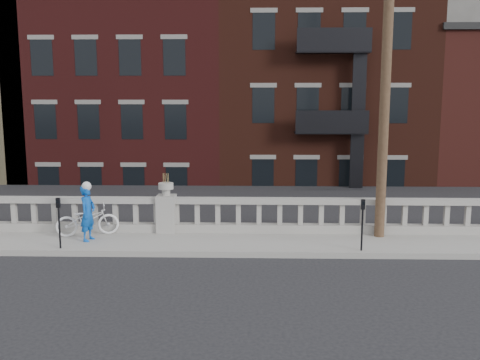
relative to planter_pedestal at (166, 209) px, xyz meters
The scene contains 10 objects.
ground 4.04m from the planter_pedestal, 90.00° to the right, with size 120.00×120.00×0.00m, color black.
sidewalk 1.21m from the planter_pedestal, 90.00° to the right, with size 32.00×2.20×0.15m, color gray.
balustrade 0.19m from the planter_pedestal, ahead, with size 28.00×0.34×1.03m.
planter_pedestal is the anchor object (origin of this frame).
lower_level 19.19m from the planter_pedestal, 88.31° to the left, with size 80.00×44.00×20.80m.
utility_pole 7.61m from the planter_pedestal, ahead, with size 1.60×0.28×10.00m.
parking_meter_b 3.13m from the planter_pedestal, 144.77° to the right, with size 0.10×0.09×1.36m.
parking_meter_c 5.70m from the planter_pedestal, 18.42° to the right, with size 0.10×0.09×1.36m.
bicycle 2.28m from the planter_pedestal, 167.99° to the right, with size 0.62×1.77×0.93m, color white.
cyclist 2.27m from the planter_pedestal, 153.62° to the right, with size 0.57×0.37×1.56m, color #0B4BB0.
Camera 1 is at (2.58, -11.44, 4.19)m, focal length 40.00 mm.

